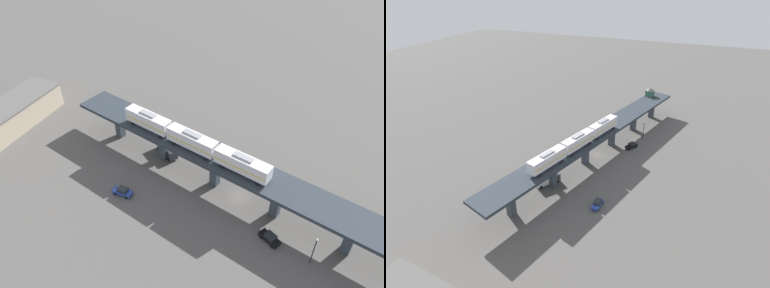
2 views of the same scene
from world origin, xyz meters
The scene contains 8 objects.
ground_plane centered at (0.00, 0.00, 0.00)m, with size 400.00×400.00×0.00m, color #514F4C.
elevated_viaduct centered at (-0.06, -0.18, 7.13)m, with size 34.51×90.53×8.32m.
subway_train centered at (2.08, 11.79, 10.86)m, with size 13.38×36.43×4.45m.
street_car_blue centered at (-8.40, 24.19, 0.94)m, with size 2.15×4.50×1.89m.
street_car_black centered at (-9.55, -8.58, 0.94)m, with size 3.84×4.69×1.89m.
delivery_truck centered at (7.93, 20.65, 1.76)m, with size 6.16×7.08×3.20m.
street_lamp centered at (-11.81, -16.54, 4.11)m, with size 0.44×0.44×6.94m.
warehouse_building centered at (4.92, 64.56, 3.41)m, with size 29.19×12.12×6.80m.
Camera 1 is at (-57.16, -10.12, 60.25)m, focal length 35.00 mm.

